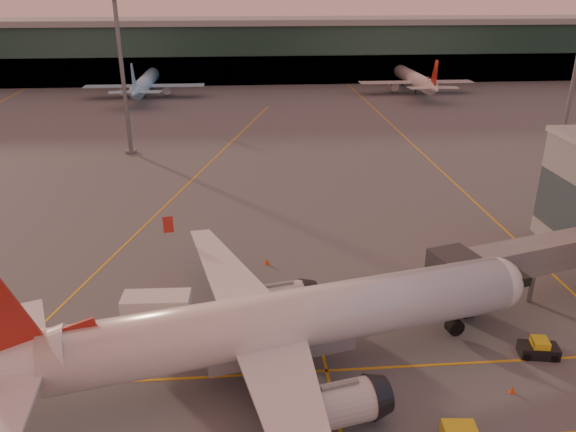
{
  "coord_description": "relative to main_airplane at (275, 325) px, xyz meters",
  "views": [
    {
      "loc": [
        -0.81,
        -29.35,
        27.26
      ],
      "look_at": [
        3.62,
        23.69,
        5.0
      ],
      "focal_mm": 35.0,
      "sensor_mm": 36.0,
      "label": 1
    }
  ],
  "objects": [
    {
      "name": "cone_fwd",
      "position": [
        16.8,
        -3.67,
        -3.96
      ],
      "size": [
        0.41,
        0.41,
        0.52
      ],
      "color": "#EC420C",
      "rests_on": "ground"
    },
    {
      "name": "cone_wing_left",
      "position": [
        0.22,
        17.62,
        -3.9
      ],
      "size": [
        0.5,
        0.5,
        0.64
      ],
      "color": "#EC420C",
      "rests_on": "ground"
    },
    {
      "name": "distant_aircraft_row",
      "position": [
        -22.12,
        112.87,
        -4.21
      ],
      "size": [
        290.0,
        34.0,
        13.0
      ],
      "color": "#8FC9F0",
      "rests_on": "ground"
    },
    {
      "name": "taxi_markings",
      "position": [
        -8.44,
        39.36,
        -4.2
      ],
      "size": [
        100.12,
        173.0,
        0.01
      ],
      "color": "gold",
      "rests_on": "ground"
    },
    {
      "name": "main_airplane",
      "position": [
        0.0,
        0.0,
        0.0
      ],
      "size": [
        42.53,
        38.69,
        12.96
      ],
      "rotation": [
        0.0,
        0.0,
        0.22
      ],
      "color": "silver",
      "rests_on": "ground"
    },
    {
      "name": "cone_tail",
      "position": [
        -19.37,
        0.35,
        -3.95
      ],
      "size": [
        0.42,
        0.42,
        0.53
      ],
      "color": "#EC420C",
      "rests_on": "ground"
    },
    {
      "name": "ground",
      "position": [
        -1.12,
        -5.13,
        -4.21
      ],
      "size": [
        600.0,
        600.0,
        0.0
      ],
      "primitive_type": "plane",
      "color": "#4C4F54",
      "rests_on": "ground"
    },
    {
      "name": "jet_bridge",
      "position": [
        25.28,
        8.76,
        0.15
      ],
      "size": [
        21.65,
        8.9,
        6.24
      ],
      "color": "slate",
      "rests_on": "ground"
    },
    {
      "name": "terminal",
      "position": [
        -1.12,
        136.67,
        4.55
      ],
      "size": [
        400.0,
        20.0,
        17.6
      ],
      "color": "#19382D",
      "rests_on": "ground"
    },
    {
      "name": "cone_nose",
      "position": [
        20.48,
        0.69,
        -3.95
      ],
      "size": [
        0.42,
        0.42,
        0.54
      ],
      "color": "#EC420C",
      "rests_on": "ground"
    },
    {
      "name": "pushback_tug",
      "position": [
        20.76,
        0.33,
        -3.59
      ],
      "size": [
        3.17,
        2.06,
        1.51
      ],
      "rotation": [
        0.0,
        0.0,
        -0.17
      ],
      "color": "black",
      "rests_on": "ground"
    },
    {
      "name": "catering_truck",
      "position": [
        -9.17,
        5.02,
        -1.84
      ],
      "size": [
        5.45,
        2.59,
        4.17
      ],
      "rotation": [
        0.0,
        0.0,
        -0.03
      ],
      "color": "maroon",
      "rests_on": "ground"
    },
    {
      "name": "mast_west_near",
      "position": [
        -21.12,
        60.87,
        10.65
      ],
      "size": [
        2.4,
        2.4,
        25.6
      ],
      "color": "slate",
      "rests_on": "ground"
    }
  ]
}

